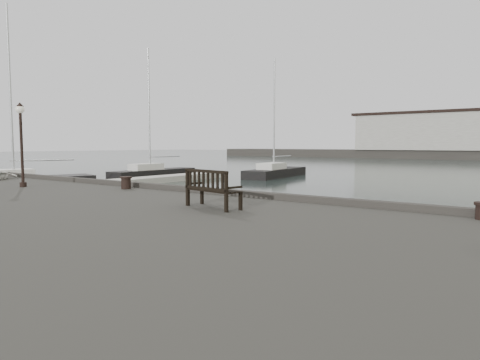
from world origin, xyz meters
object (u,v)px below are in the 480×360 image
Objects in this scene: bench at (212,196)px; yacht_a at (22,185)px; yacht_d at (276,174)px; yacht_b at (154,175)px; lamp_post at (21,133)px; bollard_left at (126,183)px.

yacht_a reaches higher than bench.
bench is at bearing -67.61° from yacht_d.
yacht_d is at bearing 129.04° from bench.
bench is 31.15m from yacht_b.
lamp_post is 17.21m from yacht_a.
yacht_b is at bearing 104.06° from yacht_a.
lamp_post reaches higher than bollard_left.
yacht_d is (8.71, 8.16, -0.02)m from yacht_b.
yacht_a reaches higher than bollard_left.
yacht_b reaches higher than lamp_post.
bollard_left is 28.05m from yacht_d.
lamp_post is at bearing -153.99° from bollard_left.
bollard_left is at bearing 26.01° from lamp_post.
yacht_a is at bearing 153.37° from lamp_post.
bench is 5.84m from bollard_left.
bench is 0.14× the size of yacht_d.
yacht_b is (-23.89, 19.93, -1.61)m from bench.
bench is 0.54× the size of lamp_post.
bench is 31.96m from yacht_d.
bollard_left is 0.03× the size of yacht_a.
yacht_a is 22.56m from yacht_d.
lamp_post is at bearing -84.25° from yacht_d.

